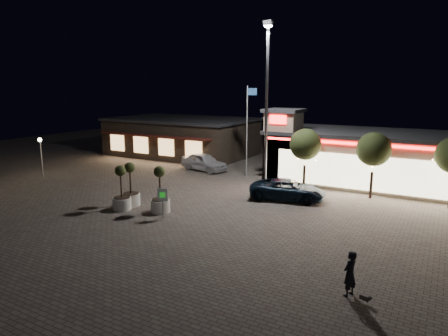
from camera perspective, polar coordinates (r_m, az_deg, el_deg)
The scene contains 16 objects.
ground at distance 24.23m, azimuth -6.35°, elevation -7.61°, with size 90.00×90.00×0.00m, color #625A4F.
retail_building at distance 34.99m, azimuth 22.55°, elevation 1.27°, with size 20.40×8.40×6.10m.
restaurant_building at distance 47.64m, azimuth -6.02°, elevation 4.54°, with size 16.40×11.00×4.30m.
floodlight_pole at distance 28.89m, azimuth 6.11°, elevation 9.70°, with size 0.60×0.40×12.38m.
flagpole at distance 35.20m, azimuth 3.44°, elevation 6.35°, with size 0.95×0.10×8.00m.
lamp_post_west at distance 39.10m, azimuth -24.72°, elevation 2.46°, with size 0.36×0.36×3.48m.
string_tree_a at distance 31.28m, azimuth 11.54°, elevation 3.30°, with size 2.42×2.42×4.79m.
string_tree_b at distance 30.13m, azimuth 20.61°, elevation 2.49°, with size 2.42×2.42×4.79m.
pickup_truck at distance 28.77m, azimuth 9.05°, elevation -3.06°, with size 2.44×5.29×1.47m, color black.
white_sedan at distance 38.32m, azimuth -2.89°, elevation 0.88°, with size 1.97×4.90×1.67m, color silver.
pedestrian at distance 16.49m, azimuth 17.53°, elevation -14.20°, with size 0.66×0.43×1.81m, color black.
dog at distance 16.41m, azimuth 19.68°, elevation -17.07°, with size 0.46×0.26×0.25m.
planter_left at distance 27.75m, azimuth -13.18°, elevation -3.38°, with size 1.21×1.21×2.98m.
planter_mid at distance 26.94m, azimuth -14.42°, elevation -3.90°, with size 1.20×1.20×2.95m.
planter_right at distance 25.89m, azimuth -9.10°, elevation -4.26°, with size 1.23×1.23×3.02m.
valet_sign at distance 24.55m, azimuth -8.74°, elevation -4.17°, with size 0.59×0.31×1.90m.
Camera 1 is at (13.53, -18.47, 7.93)m, focal length 32.00 mm.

